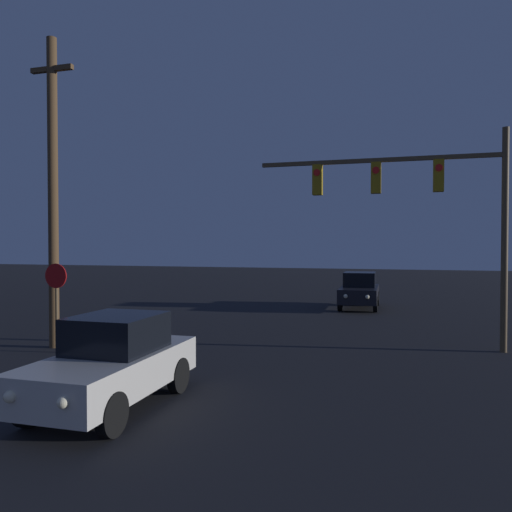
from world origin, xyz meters
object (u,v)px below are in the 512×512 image
object	(u,v)px
car_near	(113,362)
car_far	(359,291)
traffic_signal_mast	(424,198)
utility_pole	(53,189)
stop_sign	(56,291)

from	to	relation	value
car_near	car_far	bearing A→B (deg)	-101.65
traffic_signal_mast	utility_pole	size ratio (longest dim) A/B	0.79
car_near	traffic_signal_mast	distance (m)	9.64
stop_sign	utility_pole	world-z (taller)	utility_pole
car_near	traffic_signal_mast	bearing A→B (deg)	-128.63
traffic_signal_mast	utility_pole	distance (m)	10.53
car_far	stop_sign	size ratio (longest dim) A/B	1.63
traffic_signal_mast	utility_pole	bearing A→B (deg)	-163.97
traffic_signal_mast	stop_sign	bearing A→B (deg)	-160.21
car_near	traffic_signal_mast	size ratio (longest dim) A/B	0.57
car_far	stop_sign	bearing A→B (deg)	58.09
traffic_signal_mast	stop_sign	world-z (taller)	traffic_signal_mast
traffic_signal_mast	utility_pole	world-z (taller)	utility_pole
utility_pole	car_near	bearing A→B (deg)	-42.47
traffic_signal_mast	car_far	bearing A→B (deg)	106.19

